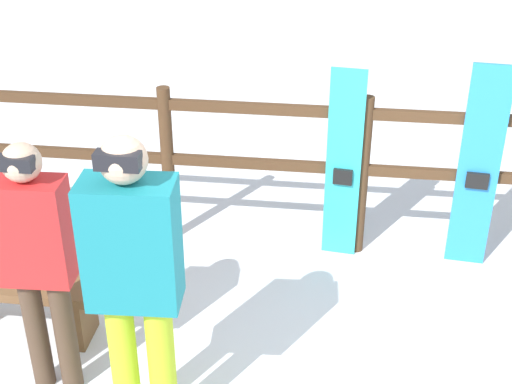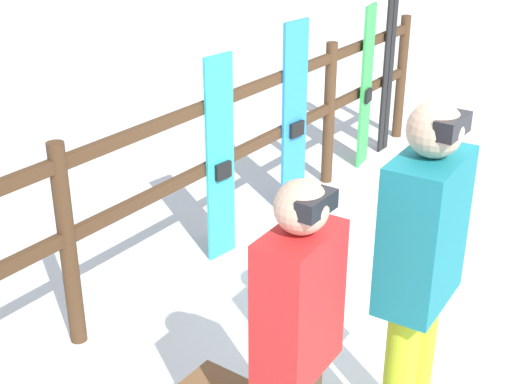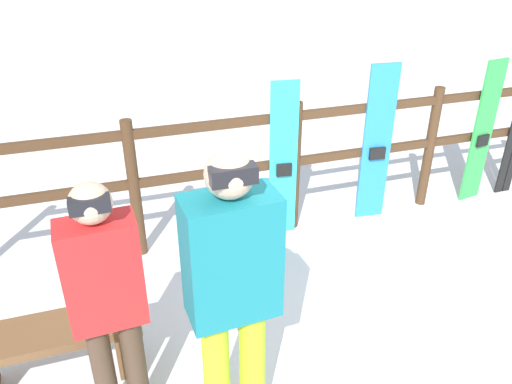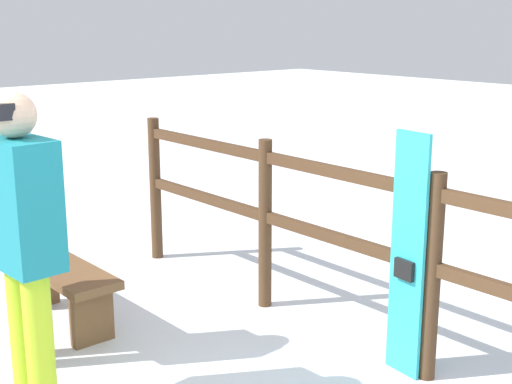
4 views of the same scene
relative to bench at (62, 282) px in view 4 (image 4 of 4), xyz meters
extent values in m
cylinder|color=#4C331E|center=(-0.80, 1.31, 0.32)|extent=(0.10, 0.10, 1.28)
cylinder|color=#4C331E|center=(0.69, 1.31, 0.32)|extent=(0.10, 0.10, 1.28)
cylinder|color=#4C331E|center=(2.18, 1.31, 0.32)|extent=(0.10, 0.10, 1.28)
cube|color=#4C331E|center=(2.18, 1.31, 0.39)|extent=(5.95, 0.05, 0.08)
cube|color=#4C331E|center=(2.18, 1.31, 0.84)|extent=(5.95, 0.05, 0.08)
cube|color=brown|center=(0.00, 0.00, 0.09)|extent=(1.11, 0.36, 0.06)
cube|color=brown|center=(-0.42, 0.00, -0.13)|extent=(0.08, 0.29, 0.38)
cube|color=brown|center=(0.42, 0.00, -0.13)|extent=(0.08, 0.29, 0.38)
cylinder|color=#4C3828|center=(0.31, -0.43, 0.07)|extent=(0.12, 0.12, 0.77)
cylinder|color=#4C3828|center=(0.48, -0.43, 0.07)|extent=(0.12, 0.12, 0.77)
cube|color=red|center=(0.40, -0.43, 0.77)|extent=(0.40, 0.23, 0.61)
sphere|color=#D8B293|center=(0.40, -0.43, 1.18)|extent=(0.21, 0.21, 0.21)
cube|color=black|center=(0.40, -0.49, 1.20)|extent=(0.19, 0.07, 0.07)
cylinder|color=#B7D826|center=(0.91, -0.67, 0.12)|extent=(0.15, 0.15, 0.86)
cylinder|color=#B7D826|center=(1.12, -0.67, 0.12)|extent=(0.15, 0.15, 0.86)
cube|color=teal|center=(1.02, -0.67, 0.89)|extent=(0.48, 0.28, 0.68)
sphere|color=#D8B293|center=(1.02, -0.67, 1.35)|extent=(0.23, 0.23, 0.23)
cube|color=#2DBFCC|center=(2.03, 1.25, 0.44)|extent=(0.26, 0.05, 1.50)
cube|color=black|center=(2.03, 1.22, 0.36)|extent=(0.14, 0.05, 0.12)
camera|label=1|loc=(2.00, -3.50, 2.77)|focal=50.00mm
camera|label=2|loc=(-1.60, -1.65, 2.30)|focal=50.00mm
camera|label=3|loc=(0.50, -2.62, 2.33)|focal=35.00mm
camera|label=4|loc=(4.49, -2.06, 1.82)|focal=50.00mm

